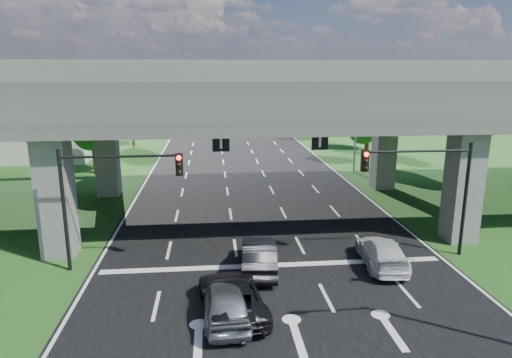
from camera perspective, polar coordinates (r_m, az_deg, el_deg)
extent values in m
plane|color=#1D4C18|center=(20.11, 3.64, -14.86)|extent=(160.00, 160.00, 0.00)
cube|color=black|center=(29.21, 0.52, -5.53)|extent=(18.00, 120.00, 0.03)
cube|color=#353331|center=(29.64, 0.13, 10.52)|extent=(80.00, 15.00, 2.00)
cube|color=slate|center=(22.39, 2.03, 13.38)|extent=(80.00, 0.50, 1.00)
cube|color=slate|center=(36.82, -1.02, 13.44)|extent=(80.00, 0.50, 1.00)
cube|color=slate|center=(25.52, -23.80, -1.37)|extent=(1.60, 1.60, 7.00)
cube|color=slate|center=(36.85, -18.15, 3.40)|extent=(1.60, 1.60, 7.00)
cube|color=slate|center=(27.95, 24.52, -0.22)|extent=(1.60, 1.60, 7.00)
cube|color=slate|center=(38.57, 15.73, 3.99)|extent=(1.60, 1.60, 7.00)
cube|color=black|center=(22.73, -4.40, 4.50)|extent=(0.85, 0.06, 0.85)
cube|color=black|center=(23.37, 7.99, 4.65)|extent=(0.85, 0.06, 0.85)
cube|color=#9E9E99|center=(57.79, -29.12, 4.31)|extent=(20.00, 10.00, 4.00)
cylinder|color=black|center=(25.90, 24.67, -2.40)|extent=(0.18, 0.18, 6.00)
cylinder|color=black|center=(24.08, 19.60, 3.29)|extent=(5.50, 0.12, 0.12)
cube|color=black|center=(22.95, 13.47, 2.22)|extent=(0.35, 0.28, 1.05)
sphere|color=#FF0C05|center=(22.74, 13.65, 3.00)|extent=(0.22, 0.22, 0.22)
cylinder|color=black|center=(23.51, -22.84, -3.75)|extent=(0.18, 0.18, 6.00)
cylinder|color=black|center=(22.23, -16.67, 2.71)|extent=(5.50, 0.12, 0.12)
cube|color=black|center=(21.77, -9.57, 1.80)|extent=(0.35, 0.28, 1.05)
sphere|color=#FF0C05|center=(21.54, -9.63, 2.63)|extent=(0.22, 0.22, 0.22)
cylinder|color=gray|center=(43.81, 12.43, 7.25)|extent=(0.16, 0.16, 10.00)
cylinder|color=gray|center=(43.14, 10.80, 13.49)|extent=(3.00, 0.10, 0.10)
cube|color=gray|center=(42.75, 8.81, 13.44)|extent=(0.60, 0.25, 0.18)
cylinder|color=gray|center=(59.18, 7.67, 9.00)|extent=(0.16, 0.16, 10.00)
cylinder|color=gray|center=(58.68, 6.35, 13.59)|extent=(3.00, 0.10, 0.10)
cube|color=gray|center=(58.39, 4.86, 13.53)|extent=(0.60, 0.25, 0.18)
cylinder|color=black|center=(45.53, -19.56, 2.75)|extent=(0.36, 0.36, 3.30)
sphere|color=#144C19|center=(45.10, -19.86, 6.49)|extent=(4.50, 4.50, 4.50)
sphere|color=#144C19|center=(44.59, -19.59, 8.19)|extent=(3.60, 3.60, 3.60)
sphere|color=#144C19|center=(45.67, -20.02, 5.41)|extent=(3.30, 3.30, 3.30)
cylinder|color=black|center=(53.95, -20.66, 4.00)|extent=(0.36, 0.36, 2.86)
sphere|color=#144C19|center=(53.62, -20.89, 6.74)|extent=(3.90, 3.90, 3.90)
sphere|color=#144C19|center=(53.12, -20.66, 7.97)|extent=(3.12, 3.12, 3.12)
sphere|color=#144C19|center=(54.17, -21.02, 5.95)|extent=(2.86, 2.86, 2.86)
cylinder|color=black|center=(60.80, -15.12, 5.70)|extent=(0.36, 0.36, 3.52)
sphere|color=#144C19|center=(60.47, -15.31, 8.70)|extent=(4.80, 4.80, 4.80)
sphere|color=#144C19|center=(60.02, -15.06, 10.06)|extent=(3.84, 3.84, 3.84)
sphere|color=#144C19|center=(60.99, -15.47, 7.82)|extent=(3.52, 3.52, 3.52)
cylinder|color=black|center=(48.83, 13.59, 3.70)|extent=(0.36, 0.36, 3.08)
sphere|color=#144C19|center=(48.45, 13.78, 6.97)|extent=(4.20, 4.20, 4.20)
sphere|color=#144C19|center=(48.18, 14.43, 8.40)|extent=(3.36, 3.36, 3.36)
sphere|color=#144C19|center=(48.82, 13.24, 6.05)|extent=(3.08, 3.08, 3.08)
cylinder|color=black|center=(57.29, 13.85, 4.98)|extent=(0.36, 0.36, 2.86)
sphere|color=#144C19|center=(56.98, 14.00, 7.57)|extent=(3.90, 3.90, 3.90)
sphere|color=#144C19|center=(56.73, 14.55, 8.70)|extent=(3.12, 3.12, 3.12)
sphere|color=#144C19|center=(57.33, 13.54, 6.84)|extent=(2.86, 2.86, 2.86)
cylinder|color=black|center=(63.73, 8.08, 6.27)|extent=(0.36, 0.36, 3.30)
sphere|color=#144C19|center=(63.43, 8.17, 8.96)|extent=(4.50, 4.50, 4.50)
sphere|color=#144C19|center=(63.15, 8.63, 10.15)|extent=(3.60, 3.60, 3.60)
sphere|color=#144C19|center=(63.82, 7.79, 8.19)|extent=(3.30, 3.30, 3.30)
imported|color=#929499|center=(18.43, -3.81, -14.91)|extent=(1.99, 4.53, 1.52)
imported|color=black|center=(22.35, 0.37, -9.56)|extent=(1.98, 4.73, 1.52)
imported|color=silver|center=(23.77, 15.47, -8.83)|extent=(2.37, 4.86, 1.36)
imported|color=black|center=(18.85, -3.04, -14.43)|extent=(2.92, 5.24, 1.39)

